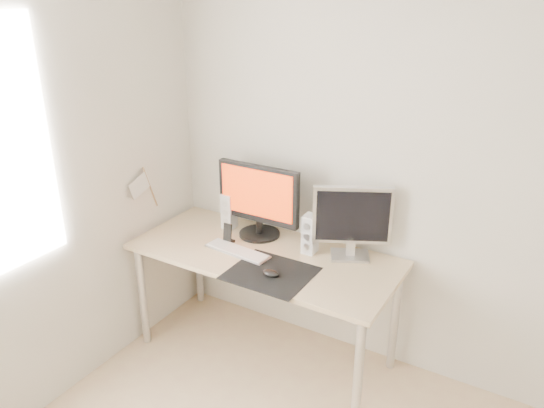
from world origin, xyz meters
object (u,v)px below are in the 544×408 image
at_px(second_monitor, 352,219).
at_px(speaker_left, 229,211).
at_px(desk, 264,264).
at_px(phone_dock, 228,237).
at_px(keyboard, 238,251).
at_px(speaker_right, 310,234).
at_px(mouse, 271,273).
at_px(main_monitor, 258,198).

bearing_deg(second_monitor, speaker_left, -178.25).
xyz_separation_m(desk, phone_dock, (-0.26, -0.00, 0.12)).
bearing_deg(keyboard, second_monitor, 25.59).
bearing_deg(keyboard, phone_dock, 148.80).
bearing_deg(speaker_right, mouse, -97.98).
distance_m(speaker_left, keyboard, 0.37).
distance_m(main_monitor, speaker_right, 0.40).
relative_size(desk, speaker_right, 6.70).
height_order(speaker_left, keyboard, speaker_left).
xyz_separation_m(main_monitor, speaker_right, (0.38, -0.04, -0.13)).
relative_size(second_monitor, speaker_right, 1.82).
bearing_deg(desk, phone_dock, -179.88).
height_order(main_monitor, second_monitor, main_monitor).
height_order(speaker_left, speaker_right, same).
bearing_deg(phone_dock, keyboard, -31.20).
height_order(main_monitor, phone_dock, main_monitor).
bearing_deg(speaker_left, keyboard, -47.48).
xyz_separation_m(speaker_left, speaker_right, (0.61, -0.04, 0.00)).
bearing_deg(mouse, phone_dock, 153.47).
xyz_separation_m(mouse, phone_dock, (-0.44, 0.22, 0.02)).
bearing_deg(phone_dock, main_monitor, 58.72).
xyz_separation_m(second_monitor, speaker_right, (-0.23, -0.07, -0.12)).
distance_m(keyboard, phone_dock, 0.15).
relative_size(main_monitor, keyboard, 1.28).
distance_m(second_monitor, phone_dock, 0.78).
bearing_deg(keyboard, desk, 28.13).
xyz_separation_m(keyboard, phone_dock, (-0.12, 0.07, 0.03)).
bearing_deg(keyboard, main_monitor, 92.30).
bearing_deg(phone_dock, second_monitor, 16.48).
xyz_separation_m(second_monitor, speaker_left, (-0.84, -0.03, -0.12)).
bearing_deg(speaker_right, main_monitor, 174.09).
distance_m(desk, speaker_left, 0.47).
xyz_separation_m(main_monitor, speaker_left, (-0.23, 0.00, -0.13)).
distance_m(desk, main_monitor, 0.41).
xyz_separation_m(main_monitor, keyboard, (0.01, -0.26, -0.25)).
height_order(desk, keyboard, keyboard).
height_order(second_monitor, phone_dock, second_monitor).
relative_size(main_monitor, speaker_left, 2.31).
distance_m(mouse, speaker_right, 0.38).
relative_size(desk, second_monitor, 3.68).
height_order(desk, second_monitor, second_monitor).
relative_size(speaker_left, speaker_right, 1.00).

